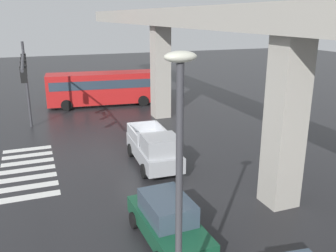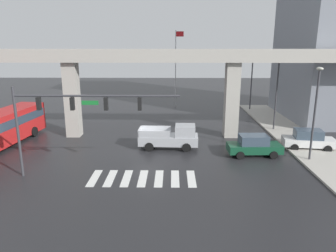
# 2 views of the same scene
# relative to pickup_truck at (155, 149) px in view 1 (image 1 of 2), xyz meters

# --- Properties ---
(ground_plane) EXTENTS (120.00, 120.00, 0.00)m
(ground_plane) POSITION_rel_pickup_truck_xyz_m (-1.96, -0.27, -0.99)
(ground_plane) COLOR #232326
(crosswalk_stripes) EXTENTS (7.15, 2.80, 0.01)m
(crosswalk_stripes) POSITION_rel_pickup_truck_xyz_m (-1.96, -6.52, -0.98)
(crosswalk_stripes) COLOR silver
(crosswalk_stripes) RESTS_ON ground
(elevated_overpass) EXTENTS (58.73, 2.19, 8.41)m
(elevated_overpass) POSITION_rel_pickup_truck_xyz_m (-1.96, 3.78, 6.25)
(elevated_overpass) COLOR #ADA89E
(elevated_overpass) RESTS_ON ground
(pickup_truck) EXTENTS (5.18, 2.26, 2.08)m
(pickup_truck) POSITION_rel_pickup_truck_xyz_m (0.00, 0.00, 0.00)
(pickup_truck) COLOR #A8AAAF
(pickup_truck) RESTS_ON ground
(city_bus) EXTENTS (3.63, 11.00, 2.99)m
(city_bus) POSITION_rel_pickup_truck_xyz_m (-15.15, 0.64, 0.73)
(city_bus) COLOR red
(city_bus) RESTS_ON ground
(sedan_dark_green) EXTENTS (4.37, 2.09, 1.72)m
(sedan_dark_green) POSITION_rel_pickup_truck_xyz_m (6.70, -1.77, -0.14)
(sedan_dark_green) COLOR #14472D
(sedan_dark_green) RESTS_ON ground
(traffic_signal_mast) EXTENTS (10.89, 0.32, 6.20)m
(traffic_signal_mast) POSITION_rel_pickup_truck_xyz_m (-6.64, -6.19, 3.69)
(traffic_signal_mast) COLOR #38383D
(traffic_signal_mast) RESTS_ON ground
(street_lamp_near_corner) EXTENTS (0.44, 0.70, 7.24)m
(street_lamp_near_corner) POSITION_rel_pickup_truck_xyz_m (10.73, -3.01, 3.57)
(street_lamp_near_corner) COLOR #38383D
(street_lamp_near_corner) RESTS_ON ground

